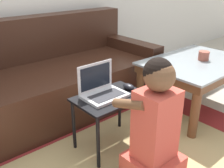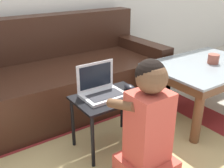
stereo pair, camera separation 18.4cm
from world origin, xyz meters
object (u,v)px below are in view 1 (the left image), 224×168
(coffee_table, at_px, (196,68))
(laptop, at_px, (103,91))
(laptop_desk, at_px, (110,104))
(couch, at_px, (40,83))
(person_seated, at_px, (155,128))
(computer_mouse, at_px, (129,87))
(cup_on_table, at_px, (204,56))

(coffee_table, xyz_separation_m, laptop, (-1.00, 0.09, 0.05))
(laptop_desk, relative_size, laptop, 1.68)
(couch, relative_size, laptop_desk, 4.47)
(coffee_table, relative_size, person_seated, 1.20)
(laptop_desk, bearing_deg, coffee_table, -3.06)
(couch, bearing_deg, computer_mouse, -68.97)
(couch, xyz_separation_m, computer_mouse, (0.31, -0.81, 0.14))
(couch, bearing_deg, coffee_table, -38.46)
(couch, xyz_separation_m, laptop, (0.09, -0.78, 0.16))
(person_seated, height_order, cup_on_table, person_seated)
(couch, distance_m, person_seated, 1.23)
(coffee_table, bearing_deg, person_seated, -159.65)
(computer_mouse, bearing_deg, person_seated, -114.63)
(couch, bearing_deg, person_seated, -84.46)
(couch, height_order, coffee_table, couch)
(person_seated, relative_size, cup_on_table, 8.38)
(couch, relative_size, coffee_table, 2.31)
(couch, distance_m, laptop_desk, 0.83)
(laptop, bearing_deg, couch, 96.89)
(laptop, height_order, computer_mouse, laptop)
(person_seated, bearing_deg, computer_mouse, 65.37)
(coffee_table, bearing_deg, cup_on_table, -22.79)
(couch, distance_m, cup_on_table, 1.47)
(computer_mouse, height_order, person_seated, person_seated)
(laptop, xyz_separation_m, cup_on_table, (1.06, -0.11, 0.07))
(coffee_table, distance_m, person_seated, 1.04)
(computer_mouse, distance_m, person_seated, 0.46)
(computer_mouse, xyz_separation_m, cup_on_table, (0.84, -0.08, 0.08))
(laptop_desk, distance_m, laptop, 0.11)
(laptop, relative_size, cup_on_table, 3.11)
(computer_mouse, bearing_deg, couch, 111.03)
(coffee_table, xyz_separation_m, laptop_desk, (-0.96, 0.05, -0.05))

